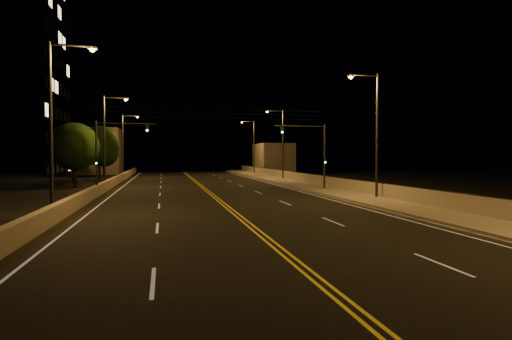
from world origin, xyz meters
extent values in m
plane|color=black|center=(0.00, 0.00, 0.00)|extent=(160.00, 160.00, 0.00)
cube|color=black|center=(0.00, 20.00, 0.01)|extent=(18.00, 120.00, 0.02)
cube|color=gray|center=(10.80, 20.00, 0.15)|extent=(3.60, 120.00, 0.30)
cube|color=gray|center=(8.93, 20.00, 0.07)|extent=(0.14, 120.00, 0.15)
cube|color=#A89E8C|center=(12.45, 20.00, 0.80)|extent=(0.30, 120.00, 1.00)
cube|color=#A89E8C|center=(-9.77, 20.00, 0.47)|extent=(0.45, 120.00, 0.94)
cube|color=gray|center=(16.50, 69.06, 2.86)|extent=(6.00, 10.00, 5.72)
cube|color=gray|center=(-16.00, 72.85, 4.22)|extent=(8.00, 8.00, 8.44)
cylinder|color=black|center=(12.45, 20.00, 1.33)|extent=(0.06, 120.00, 0.06)
cube|color=silver|center=(-8.60, 20.00, 0.02)|extent=(0.12, 116.00, 0.00)
cube|color=silver|center=(8.60, 20.00, 0.02)|extent=(0.12, 116.00, 0.00)
cube|color=gold|center=(-0.15, 20.00, 0.02)|extent=(0.12, 116.00, 0.00)
cube|color=gold|center=(0.15, 20.00, 0.02)|extent=(0.12, 116.00, 0.00)
cube|color=silver|center=(-4.50, 1.50, 0.02)|extent=(0.12, 3.00, 0.00)
cube|color=silver|center=(-4.50, 10.50, 0.02)|extent=(0.12, 3.00, 0.00)
cube|color=silver|center=(-4.50, 19.50, 0.02)|extent=(0.12, 3.00, 0.00)
cube|color=silver|center=(-4.50, 28.50, 0.02)|extent=(0.12, 3.00, 0.00)
cube|color=silver|center=(-4.50, 37.50, 0.02)|extent=(0.12, 3.00, 0.00)
cube|color=silver|center=(-4.50, 46.50, 0.02)|extent=(0.12, 3.00, 0.00)
cube|color=silver|center=(-4.50, 55.50, 0.02)|extent=(0.12, 3.00, 0.00)
cube|color=silver|center=(-4.50, 64.50, 0.02)|extent=(0.12, 3.00, 0.00)
cube|color=silver|center=(-4.50, 73.50, 0.02)|extent=(0.12, 3.00, 0.00)
cube|color=silver|center=(4.50, 1.50, 0.02)|extent=(0.12, 3.00, 0.00)
cube|color=silver|center=(4.50, 10.50, 0.02)|extent=(0.12, 3.00, 0.00)
cube|color=silver|center=(4.50, 19.50, 0.02)|extent=(0.12, 3.00, 0.00)
cube|color=silver|center=(4.50, 28.50, 0.02)|extent=(0.12, 3.00, 0.00)
cube|color=silver|center=(4.50, 37.50, 0.02)|extent=(0.12, 3.00, 0.00)
cube|color=silver|center=(4.50, 46.50, 0.02)|extent=(0.12, 3.00, 0.00)
cube|color=silver|center=(4.50, 55.50, 0.02)|extent=(0.12, 3.00, 0.00)
cube|color=silver|center=(4.50, 64.50, 0.02)|extent=(0.12, 3.00, 0.00)
cube|color=silver|center=(4.50, 73.50, 0.02)|extent=(0.12, 3.00, 0.00)
cylinder|color=#2D2D33|center=(11.80, 19.49, 4.85)|extent=(0.20, 0.20, 9.69)
cylinder|color=#2D2D33|center=(10.70, 19.49, 9.54)|extent=(2.20, 0.12, 0.12)
cube|color=#2D2D33|center=(9.60, 19.49, 9.47)|extent=(0.50, 0.25, 0.14)
sphere|color=#FF9E2D|center=(9.60, 19.49, 9.37)|extent=(0.28, 0.28, 0.28)
cylinder|color=#2D2D33|center=(11.80, 45.77, 4.85)|extent=(0.20, 0.20, 9.69)
cylinder|color=#2D2D33|center=(10.70, 45.77, 9.54)|extent=(2.20, 0.12, 0.12)
cube|color=#2D2D33|center=(9.60, 45.77, 9.47)|extent=(0.50, 0.25, 0.14)
sphere|color=#FF9E2D|center=(9.60, 45.77, 9.37)|extent=(0.28, 0.28, 0.28)
cylinder|color=#2D2D33|center=(11.80, 64.76, 4.85)|extent=(0.20, 0.20, 9.69)
cylinder|color=#2D2D33|center=(10.70, 64.76, 9.54)|extent=(2.20, 0.12, 0.12)
cube|color=#2D2D33|center=(9.60, 64.76, 9.47)|extent=(0.50, 0.25, 0.14)
sphere|color=#FF9E2D|center=(9.60, 64.76, 9.37)|extent=(0.28, 0.28, 0.28)
cylinder|color=#2D2D33|center=(-10.20, 14.79, 4.85)|extent=(0.20, 0.20, 9.69)
cylinder|color=#2D2D33|center=(-9.10, 14.79, 9.54)|extent=(2.20, 0.12, 0.12)
cube|color=#2D2D33|center=(-8.00, 14.79, 9.47)|extent=(0.50, 0.25, 0.14)
sphere|color=#FF9E2D|center=(-8.00, 14.79, 9.37)|extent=(0.28, 0.28, 0.28)
cylinder|color=#2D2D33|center=(-10.20, 36.61, 4.85)|extent=(0.20, 0.20, 9.69)
cylinder|color=#2D2D33|center=(-9.10, 36.61, 9.54)|extent=(2.20, 0.12, 0.12)
cube|color=#2D2D33|center=(-8.00, 36.61, 9.47)|extent=(0.50, 0.25, 0.14)
sphere|color=#FF9E2D|center=(-8.00, 36.61, 9.37)|extent=(0.28, 0.28, 0.28)
cylinder|color=#2D2D33|center=(-10.20, 57.57, 4.85)|extent=(0.20, 0.20, 9.69)
cylinder|color=#2D2D33|center=(-9.10, 57.57, 9.54)|extent=(2.20, 0.12, 0.12)
cube|color=#2D2D33|center=(-8.00, 57.57, 9.47)|extent=(0.50, 0.25, 0.14)
sphere|color=#FF9E2D|center=(-8.00, 57.57, 9.37)|extent=(0.28, 0.28, 0.28)
cylinder|color=#2D2D33|center=(11.00, 28.33, 3.24)|extent=(0.18, 0.18, 6.48)
cylinder|color=#2D2D33|center=(8.50, 28.33, 6.28)|extent=(5.00, 0.10, 0.10)
cube|color=black|center=(6.75, 28.33, 5.93)|extent=(0.28, 0.18, 0.80)
sphere|color=#19FF4C|center=(6.75, 28.22, 5.68)|extent=(0.14, 0.14, 0.14)
cube|color=black|center=(11.00, 28.18, 3.00)|extent=(0.22, 0.14, 0.55)
cylinder|color=#2D2D33|center=(-9.80, 28.33, 3.24)|extent=(0.18, 0.18, 6.48)
cylinder|color=#2D2D33|center=(-7.30, 28.33, 6.28)|extent=(5.00, 0.10, 0.10)
cube|color=black|center=(-5.55, 28.33, 5.93)|extent=(0.28, 0.18, 0.80)
sphere|color=#19FF4C|center=(-5.55, 28.22, 5.68)|extent=(0.14, 0.14, 0.14)
cube|color=black|center=(-9.80, 28.18, 3.00)|extent=(0.22, 0.14, 0.55)
cylinder|color=black|center=(0.00, 29.50, 7.00)|extent=(22.00, 0.03, 0.03)
cylinder|color=black|center=(0.00, 29.50, 7.40)|extent=(22.00, 0.03, 0.03)
cylinder|color=black|center=(0.00, 29.50, 7.80)|extent=(22.00, 0.03, 0.03)
cylinder|color=black|center=(-13.54, 38.79, 1.23)|extent=(0.36, 0.36, 2.46)
sphere|color=black|center=(-13.54, 38.79, 4.44)|extent=(5.19, 5.19, 5.19)
cylinder|color=black|center=(-15.29, 47.17, 1.30)|extent=(0.36, 0.36, 2.60)
sphere|color=black|center=(-15.29, 47.17, 4.69)|extent=(5.49, 5.49, 5.49)
cylinder|color=black|center=(-13.20, 54.53, 1.35)|extent=(0.36, 0.36, 2.70)
sphere|color=black|center=(-13.20, 54.53, 4.87)|extent=(5.70, 5.70, 5.70)
cylinder|color=black|center=(-13.51, 61.56, 1.10)|extent=(0.36, 0.36, 2.21)
sphere|color=black|center=(-13.51, 61.56, 3.98)|extent=(4.66, 4.66, 4.66)
camera|label=1|loc=(-4.20, -10.50, 3.52)|focal=30.00mm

